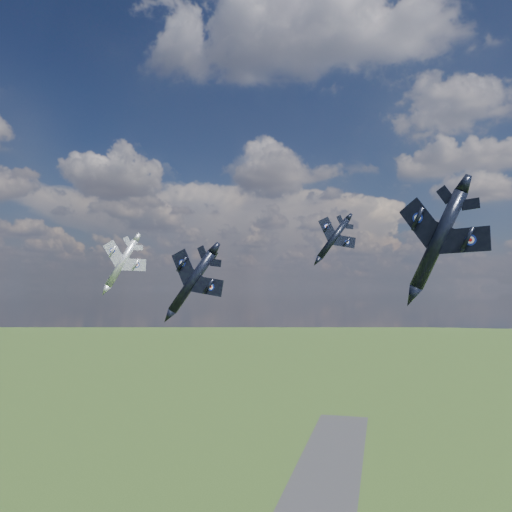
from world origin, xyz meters
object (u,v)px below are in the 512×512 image
(jet_lead_navy, at_px, (192,282))
(jet_left_silver, at_px, (122,263))
(jet_right_navy, at_px, (438,240))
(jet_high_navy, at_px, (333,239))

(jet_lead_navy, relative_size, jet_left_silver, 1.07)
(jet_right_navy, height_order, jet_left_silver, jet_right_navy)
(jet_right_navy, xyz_separation_m, jet_high_navy, (-15.20, 42.36, 4.71))
(jet_lead_navy, relative_size, jet_high_navy, 1.13)
(jet_lead_navy, xyz_separation_m, jet_high_navy, (17.96, 30.01, 8.90))
(jet_lead_navy, height_order, jet_high_navy, jet_high_navy)
(jet_high_navy, bearing_deg, jet_right_navy, -90.24)
(jet_right_navy, distance_m, jet_high_navy, 45.25)
(jet_high_navy, relative_size, jet_left_silver, 0.95)
(jet_right_navy, xyz_separation_m, jet_left_silver, (-53.97, 28.76, -0.34))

